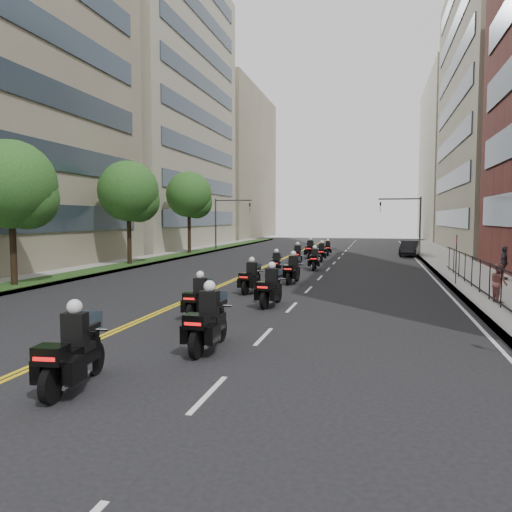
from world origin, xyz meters
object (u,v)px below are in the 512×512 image
at_px(motorcycle_10, 310,250).
at_px(motorcycle_3, 271,289).
at_px(parked_sedan, 410,248).
at_px(motorcycle_8, 297,256).
at_px(motorcycle_5, 293,271).
at_px(motorcycle_4, 251,279).
at_px(pedestrian_b, 499,283).
at_px(motorcycle_9, 322,253).
at_px(motorcycle_7, 315,260).
at_px(pedestrian_c, 504,263).
at_px(motorcycle_1, 208,323).
at_px(motorcycle_11, 328,249).
at_px(motorcycle_0, 72,354).
at_px(motorcycle_2, 199,300).
at_px(motorcycle_6, 276,265).

bearing_deg(motorcycle_10, motorcycle_3, -86.77).
xyz_separation_m(motorcycle_10, parked_sedan, (8.67, 4.73, -0.01)).
distance_m(motorcycle_3, motorcycle_8, 17.67).
height_order(motorcycle_5, motorcycle_8, motorcycle_5).
xyz_separation_m(motorcycle_4, motorcycle_10, (0.05, 20.83, 0.06)).
bearing_deg(motorcycle_3, pedestrian_b, 20.87).
relative_size(motorcycle_4, motorcycle_5, 0.96).
bearing_deg(motorcycle_4, motorcycle_9, 91.92).
height_order(motorcycle_7, parked_sedan, motorcycle_7).
relative_size(motorcycle_4, parked_sedan, 0.53).
bearing_deg(motorcycle_5, motorcycle_8, 103.43).
xyz_separation_m(motorcycle_8, pedestrian_c, (12.58, -7.21, 0.38)).
xyz_separation_m(motorcycle_1, parked_sedan, (7.30, 35.78, -0.02)).
distance_m(motorcycle_7, motorcycle_11, 13.47).
xyz_separation_m(motorcycle_1, pedestrian_c, (11.12, 17.34, 0.33)).
bearing_deg(motorcycle_1, motorcycle_8, 95.15).
bearing_deg(motorcycle_4, parked_sedan, 77.59).
height_order(motorcycle_5, pedestrian_c, pedestrian_c).
height_order(motorcycle_5, motorcycle_10, motorcycle_10).
distance_m(motorcycle_0, motorcycle_8, 28.06).
distance_m(motorcycle_0, motorcycle_10, 34.57).
bearing_deg(motorcycle_4, motorcycle_0, -84.79).
relative_size(motorcycle_5, pedestrian_b, 1.53).
height_order(motorcycle_3, motorcycle_8, motorcycle_3).
bearing_deg(pedestrian_c, motorcycle_2, 151.88).
xyz_separation_m(motorcycle_1, motorcycle_10, (-1.37, 31.05, -0.01)).
bearing_deg(motorcycle_9, motorcycle_6, -102.81).
distance_m(motorcycle_10, motorcycle_11, 3.90).
bearing_deg(motorcycle_5, pedestrian_b, -21.90).
xyz_separation_m(motorcycle_6, parked_sedan, (8.99, 18.14, 0.08)).
xyz_separation_m(parked_sedan, pedestrian_b, (1.80, -26.59, 0.21)).
bearing_deg(motorcycle_1, motorcycle_9, 91.79).
relative_size(motorcycle_3, pedestrian_b, 1.54).
xyz_separation_m(motorcycle_2, parked_sedan, (9.04, 31.72, 0.07)).
bearing_deg(motorcycle_10, motorcycle_11, 71.36).
bearing_deg(motorcycle_7, motorcycle_4, -100.61).
bearing_deg(motorcycle_11, motorcycle_3, -92.60).
distance_m(motorcycle_9, parked_sedan, 10.69).
bearing_deg(motorcycle_4, motorcycle_11, 93.48).
bearing_deg(pedestrian_c, motorcycle_9, 62.30).
bearing_deg(motorcycle_11, motorcycle_0, -95.71).
height_order(motorcycle_0, motorcycle_10, motorcycle_0).
bearing_deg(motorcycle_9, motorcycle_11, 87.55).
bearing_deg(motorcycle_1, motorcycle_3, 89.89).
distance_m(motorcycle_3, motorcycle_9, 21.02).
bearing_deg(pedestrian_c, motorcycle_6, 104.65).
height_order(motorcycle_3, motorcycle_10, motorcycle_10).
xyz_separation_m(motorcycle_8, motorcycle_10, (0.09, 6.50, 0.04)).
xyz_separation_m(motorcycle_6, motorcycle_7, (1.92, 3.66, 0.02)).
relative_size(motorcycle_1, motorcycle_7, 1.11).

